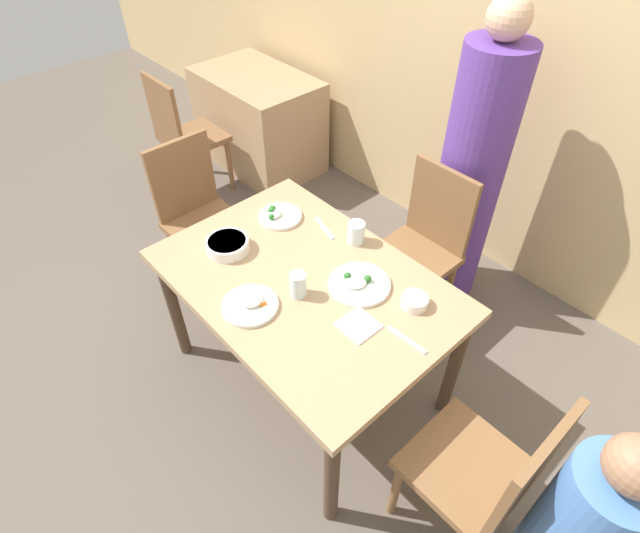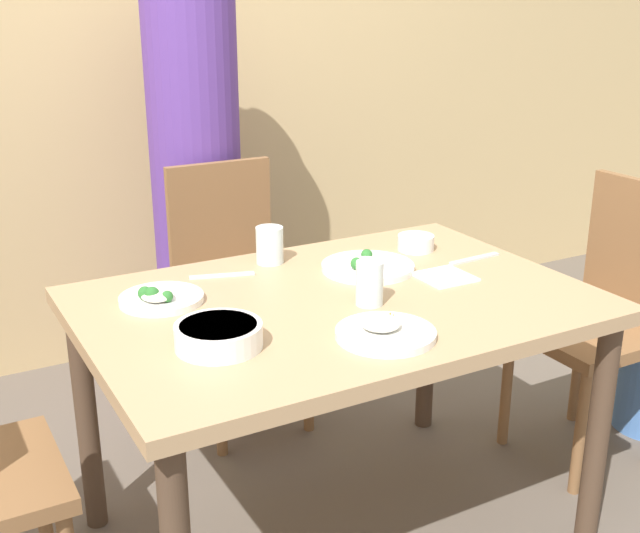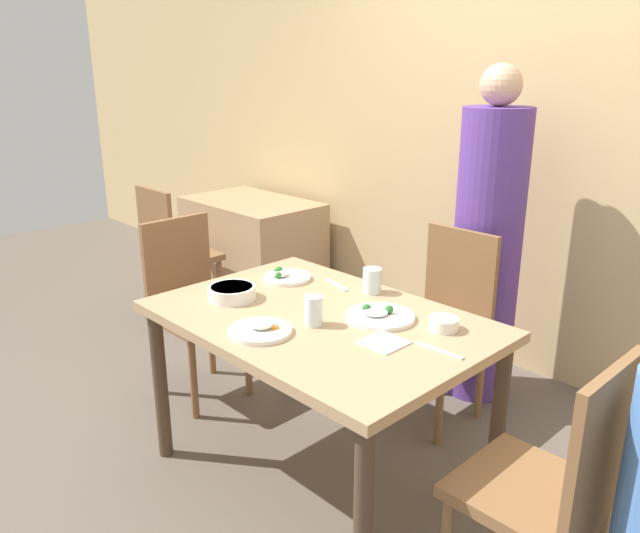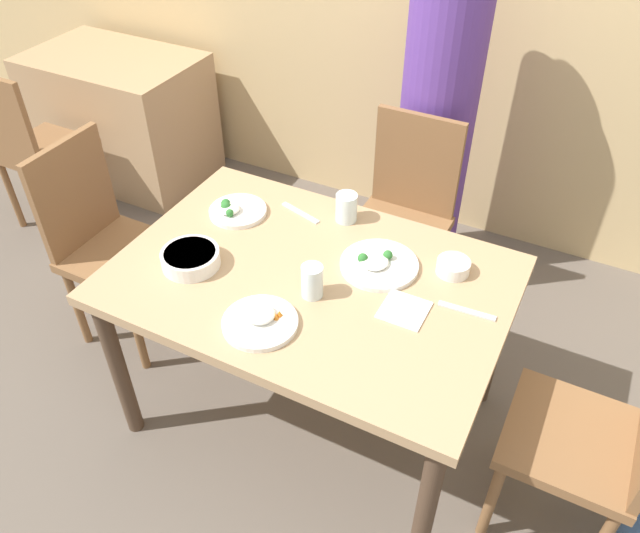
{
  "view_description": "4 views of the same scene",
  "coord_description": "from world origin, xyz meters",
  "px_view_note": "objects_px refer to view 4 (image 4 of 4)",
  "views": [
    {
      "loc": [
        1.16,
        -0.97,
        2.24
      ],
      "look_at": [
        0.04,
        0.05,
        0.79
      ],
      "focal_mm": 28.0,
      "sensor_mm": 36.0,
      "label": 1
    },
    {
      "loc": [
        -0.97,
        -1.66,
        1.48
      ],
      "look_at": [
        -0.1,
        -0.09,
        0.86
      ],
      "focal_mm": 45.0,
      "sensor_mm": 36.0,
      "label": 2
    },
    {
      "loc": [
        1.6,
        -1.54,
        1.65
      ],
      "look_at": [
        -0.07,
        0.07,
        0.89
      ],
      "focal_mm": 35.0,
      "sensor_mm": 36.0,
      "label": 3
    },
    {
      "loc": [
        0.74,
        -1.36,
        2.08
      ],
      "look_at": [
        0.02,
        0.02,
        0.76
      ],
      "focal_mm": 35.0,
      "sensor_mm": 36.0,
      "label": 4
    }
  ],
  "objects_px": {
    "plate_rice_adult": "(378,264)",
    "glass_water_tall": "(312,281)",
    "chair_adult_spot": "(403,213)",
    "bowl_curry": "(191,258)",
    "chair_child_spot": "(602,437)",
    "person_adult": "(436,125)"
  },
  "relations": [
    {
      "from": "person_adult",
      "to": "chair_adult_spot",
      "type": "bearing_deg",
      "value": -90.0
    },
    {
      "from": "chair_adult_spot",
      "to": "glass_water_tall",
      "type": "bearing_deg",
      "value": -89.58
    },
    {
      "from": "chair_adult_spot",
      "to": "chair_child_spot",
      "type": "bearing_deg",
      "value": -40.28
    },
    {
      "from": "chair_adult_spot",
      "to": "glass_water_tall",
      "type": "distance_m",
      "value": 0.91
    },
    {
      "from": "person_adult",
      "to": "bowl_curry",
      "type": "distance_m",
      "value": 1.32
    },
    {
      "from": "glass_water_tall",
      "to": "chair_child_spot",
      "type": "bearing_deg",
      "value": 3.7
    },
    {
      "from": "chair_adult_spot",
      "to": "person_adult",
      "type": "xyz_separation_m",
      "value": [
        0.0,
        0.34,
        0.27
      ]
    },
    {
      "from": "chair_adult_spot",
      "to": "bowl_curry",
      "type": "relative_size",
      "value": 4.67
    },
    {
      "from": "bowl_curry",
      "to": "glass_water_tall",
      "type": "bearing_deg",
      "value": 7.48
    },
    {
      "from": "chair_adult_spot",
      "to": "person_adult",
      "type": "distance_m",
      "value": 0.43
    },
    {
      "from": "plate_rice_adult",
      "to": "glass_water_tall",
      "type": "bearing_deg",
      "value": -121.06
    },
    {
      "from": "chair_adult_spot",
      "to": "bowl_curry",
      "type": "distance_m",
      "value": 1.04
    },
    {
      "from": "chair_child_spot",
      "to": "person_adult",
      "type": "distance_m",
      "value": 1.5
    },
    {
      "from": "bowl_curry",
      "to": "person_adult",
      "type": "bearing_deg",
      "value": 71.35
    },
    {
      "from": "plate_rice_adult",
      "to": "glass_water_tall",
      "type": "height_order",
      "value": "glass_water_tall"
    },
    {
      "from": "chair_child_spot",
      "to": "plate_rice_adult",
      "type": "height_order",
      "value": "chair_child_spot"
    },
    {
      "from": "chair_child_spot",
      "to": "bowl_curry",
      "type": "bearing_deg",
      "value": -85.1
    },
    {
      "from": "bowl_curry",
      "to": "glass_water_tall",
      "type": "relative_size",
      "value": 1.73
    },
    {
      "from": "glass_water_tall",
      "to": "plate_rice_adult",
      "type": "bearing_deg",
      "value": 58.94
    },
    {
      "from": "plate_rice_adult",
      "to": "bowl_curry",
      "type": "bearing_deg",
      "value": -153.76
    },
    {
      "from": "bowl_curry",
      "to": "plate_rice_adult",
      "type": "bearing_deg",
      "value": 26.24
    },
    {
      "from": "chair_adult_spot",
      "to": "person_adult",
      "type": "bearing_deg",
      "value": 90.0
    }
  ]
}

